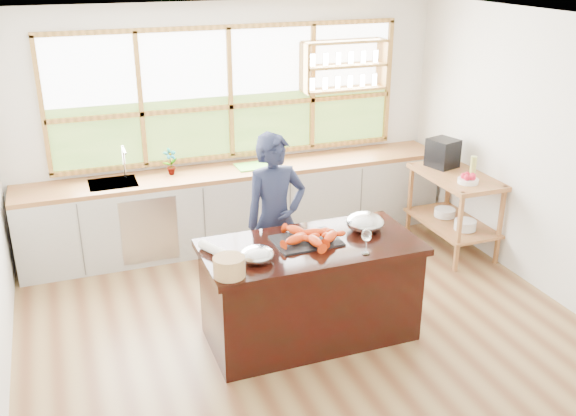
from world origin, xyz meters
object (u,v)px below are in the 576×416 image
island (310,290)px  cook (275,220)px  espresso_machine (443,153)px  wicker_basket (229,267)px

island → cook: bearing=94.9°
island → cook: (-0.06, 0.73, 0.39)m
cook → espresso_machine: (2.25, 0.67, 0.22)m
cook → wicker_basket: (-0.73, -1.03, 0.14)m
cook → espresso_machine: 2.36m
espresso_machine → wicker_basket: bearing=-166.1°
espresso_machine → cook: bearing=-179.2°
island → espresso_machine: (2.19, 1.40, 0.61)m
island → cook: 0.83m
island → espresso_machine: size_ratio=5.77×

